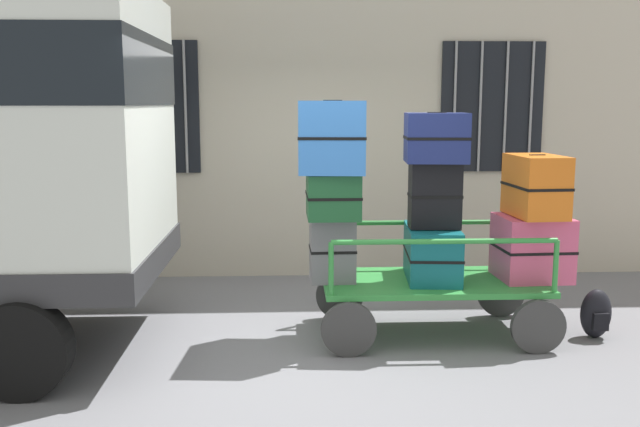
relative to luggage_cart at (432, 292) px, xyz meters
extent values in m
plane|color=slate|center=(-1.08, -0.14, -0.39)|extent=(40.00, 40.00, 0.00)
cube|color=#BCB29E|center=(-1.08, 2.34, 2.11)|extent=(12.00, 0.30, 5.00)
cube|color=black|center=(-2.88, 2.17, 1.61)|extent=(1.20, 0.04, 1.50)
cylinder|color=gray|center=(-3.33, 2.13, 1.61)|extent=(0.03, 0.03, 1.50)
cylinder|color=gray|center=(-3.03, 2.13, 1.61)|extent=(0.03, 0.03, 1.50)
cylinder|color=gray|center=(-2.73, 2.13, 1.61)|extent=(0.03, 0.03, 1.50)
cylinder|color=gray|center=(-2.43, 2.13, 1.61)|extent=(0.03, 0.03, 1.50)
cube|color=black|center=(1.12, 2.17, 1.61)|extent=(1.20, 0.04, 1.50)
cylinder|color=gray|center=(0.67, 2.13, 1.61)|extent=(0.03, 0.03, 1.50)
cylinder|color=gray|center=(0.97, 2.13, 1.61)|extent=(0.03, 0.03, 1.50)
cylinder|color=gray|center=(1.27, 2.13, 1.61)|extent=(0.03, 0.03, 1.50)
cylinder|color=gray|center=(1.57, 2.13, 1.61)|extent=(0.03, 0.03, 1.50)
cylinder|color=black|center=(-3.14, -1.20, -0.04)|extent=(0.70, 0.22, 0.70)
cube|color=#2D8438|center=(0.00, 0.00, 0.09)|extent=(1.93, 0.97, 0.05)
cylinder|color=#383838|center=(0.78, -0.51, -0.17)|extent=(0.46, 0.06, 0.46)
cylinder|color=#383838|center=(0.78, 0.51, -0.17)|extent=(0.46, 0.06, 0.46)
cylinder|color=#383838|center=(-0.78, -0.51, -0.17)|extent=(0.46, 0.06, 0.46)
cylinder|color=#383838|center=(-0.78, 0.51, -0.17)|extent=(0.46, 0.06, 0.46)
cylinder|color=#2D8438|center=(0.93, -0.45, 0.33)|extent=(0.04, 0.04, 0.43)
cylinder|color=#2D8438|center=(0.93, 0.45, 0.33)|extent=(0.04, 0.04, 0.43)
cylinder|color=#2D8438|center=(-0.93, -0.45, 0.33)|extent=(0.04, 0.04, 0.43)
cylinder|color=#2D8438|center=(-0.93, 0.45, 0.33)|extent=(0.04, 0.04, 0.43)
cylinder|color=#2D8438|center=(0.00, -0.45, 0.55)|extent=(1.85, 0.04, 0.04)
cylinder|color=#2D8438|center=(0.00, 0.45, 0.55)|extent=(1.85, 0.04, 0.04)
cube|color=slate|center=(-0.89, 0.02, 0.40)|extent=(0.39, 0.35, 0.57)
cube|color=black|center=(-0.89, 0.02, 0.40)|extent=(0.40, 0.36, 0.02)
cube|color=black|center=(-0.89, 0.02, 0.67)|extent=(0.14, 0.03, 0.02)
cube|color=#194C28|center=(-0.89, -0.04, 0.88)|extent=(0.45, 0.55, 0.38)
cube|color=black|center=(-0.89, -0.04, 0.88)|extent=(0.46, 0.56, 0.02)
cube|color=black|center=(-0.89, -0.04, 1.06)|extent=(0.16, 0.03, 0.02)
cube|color=#3372C6|center=(-0.89, 0.01, 1.37)|extent=(0.60, 0.78, 0.60)
cube|color=black|center=(-0.89, 0.01, 1.37)|extent=(0.61, 0.79, 0.02)
cube|color=black|center=(-0.89, 0.01, 1.67)|extent=(0.16, 0.04, 0.02)
cube|color=#0F5960|center=(0.00, 0.04, 0.34)|extent=(0.51, 0.78, 0.47)
cube|color=black|center=(0.00, 0.04, 0.34)|extent=(0.52, 0.79, 0.02)
cube|color=black|center=(0.00, 0.04, 0.57)|extent=(0.16, 0.04, 0.02)
cube|color=black|center=(0.00, -0.01, 0.87)|extent=(0.44, 0.27, 0.56)
cube|color=black|center=(0.00, -0.01, 0.87)|extent=(0.45, 0.28, 0.02)
cube|color=black|center=(0.00, -0.01, 1.14)|extent=(0.15, 0.04, 0.02)
cube|color=navy|center=(0.00, -0.01, 1.36)|extent=(0.55, 0.47, 0.42)
cube|color=black|center=(0.00, -0.01, 1.36)|extent=(0.56, 0.49, 0.02)
cube|color=black|center=(0.00, -0.01, 1.57)|extent=(0.16, 0.04, 0.02)
cube|color=#CC4C72|center=(0.89, 0.01, 0.39)|extent=(0.61, 0.58, 0.56)
cube|color=black|center=(0.89, 0.01, 0.39)|extent=(0.62, 0.59, 0.02)
cube|color=black|center=(0.89, 0.01, 0.67)|extent=(0.16, 0.04, 0.02)
cube|color=orange|center=(0.89, -0.01, 0.94)|extent=(0.43, 0.65, 0.53)
cube|color=black|center=(0.89, -0.01, 0.94)|extent=(0.44, 0.66, 0.02)
cube|color=black|center=(0.89, -0.01, 1.21)|extent=(0.14, 0.04, 0.02)
ellipsoid|color=black|center=(1.43, -0.15, -0.17)|extent=(0.27, 0.19, 0.44)
cube|color=black|center=(1.43, -0.24, -0.22)|extent=(0.14, 0.06, 0.15)
camera|label=1|loc=(-1.27, -5.90, 1.66)|focal=38.88mm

